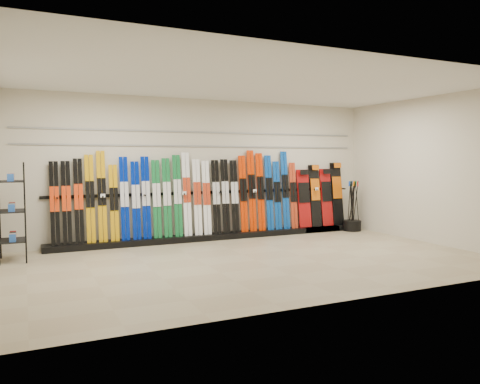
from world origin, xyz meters
name	(u,v)px	position (x,y,z in m)	size (l,w,h in m)	color
floor	(256,260)	(0.00, 0.00, 0.00)	(8.00, 8.00, 0.00)	#9C8B6B
back_wall	(204,169)	(0.00, 2.50, 1.50)	(8.00, 8.00, 0.00)	beige
right_wall	(431,170)	(4.00, 0.00, 1.50)	(5.00, 5.00, 0.00)	beige
ceiling	(257,82)	(0.00, 0.00, 3.00)	(8.00, 8.00, 0.00)	silver
ski_rack_base	(218,236)	(0.22, 2.28, 0.06)	(8.00, 0.40, 0.12)	black
skis	(188,196)	(-0.43, 2.32, 0.94)	(5.36, 0.22, 1.80)	black
snowboards	(321,196)	(2.93, 2.35, 0.83)	(1.27, 0.23, 1.52)	#990C0C
accessory_rack	(12,212)	(-3.75, 1.70, 0.83)	(0.40, 0.60, 1.67)	black
pole_bin	(352,225)	(3.60, 2.00, 0.12)	(0.43, 0.43, 0.25)	black
ski_poles	(353,206)	(3.61, 1.99, 0.61)	(0.32, 0.36, 1.18)	black
slatwall_rail_0	(204,146)	(0.00, 2.48, 2.00)	(7.60, 0.02, 0.03)	gray
slatwall_rail_1	(204,132)	(0.00, 2.48, 2.30)	(7.60, 0.02, 0.03)	gray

